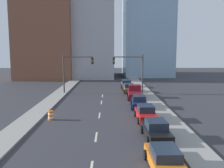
{
  "coord_description": "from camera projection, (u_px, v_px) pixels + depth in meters",
  "views": [
    {
      "loc": [
        1.11,
        -4.76,
        7.08
      ],
      "look_at": [
        1.49,
        31.97,
        2.2
      ],
      "focal_mm": 40.0,
      "sensor_mm": 36.0,
      "label": 1
    }
  ],
  "objects": [
    {
      "name": "traffic_barrel",
      "position": [
        51.0,
        115.0,
        25.73
      ],
      "size": [
        0.56,
        0.56,
        0.95
      ],
      "color": "orange",
      "rests_on": "ground"
    },
    {
      "name": "traffic_signal_right",
      "position": [
        134.0,
        68.0,
        41.3
      ],
      "size": [
        5.07,
        0.35,
        6.5
      ],
      "color": "#38383D",
      "rests_on": "ground"
    },
    {
      "name": "sedan_brown",
      "position": [
        129.0,
        88.0,
        42.97
      ],
      "size": [
        2.1,
        4.56,
        1.5
      ],
      "rotation": [
        0.0,
        0.0,
        0.03
      ],
      "color": "brown",
      "rests_on": "ground"
    },
    {
      "name": "sedan_orange",
      "position": [
        165.0,
        160.0,
        14.87
      ],
      "size": [
        2.14,
        4.79,
        1.38
      ],
      "rotation": [
        0.0,
        0.0,
        0.03
      ],
      "color": "orange",
      "rests_on": "ground"
    },
    {
      "name": "lane_stripe_at_34m",
      "position": [
        102.0,
        96.0,
        39.66
      ],
      "size": [
        0.16,
        2.4,
        0.01
      ],
      "primitive_type": "cube",
      "color": "beige",
      "rests_on": "ground"
    },
    {
      "name": "sidewalk_right",
      "position": [
        139.0,
        86.0,
        50.28
      ],
      "size": [
        2.38,
        89.95,
        0.17
      ],
      "color": "gray",
      "rests_on": "ground"
    },
    {
      "name": "pickup_truck_maroon",
      "position": [
        135.0,
        93.0,
        37.53
      ],
      "size": [
        2.48,
        5.6,
        1.94
      ],
      "rotation": [
        0.0,
        0.0,
        -0.04
      ],
      "color": "maroon",
      "rests_on": "ground"
    },
    {
      "name": "traffic_signal_left",
      "position": [
        72.0,
        68.0,
        41.19
      ],
      "size": [
        5.07,
        0.35,
        6.5
      ],
      "color": "#38383D",
      "rests_on": "ground"
    },
    {
      "name": "sidewalk_left",
      "position": [
        68.0,
        86.0,
        50.13
      ],
      "size": [
        2.38,
        89.95,
        0.17
      ],
      "color": "gray",
      "rests_on": "ground"
    },
    {
      "name": "lane_stripe_at_22m",
      "position": [
        99.0,
        115.0,
        27.61
      ],
      "size": [
        0.16,
        2.4,
        0.01
      ],
      "primitive_type": "cube",
      "color": "beige",
      "rests_on": "ground"
    },
    {
      "name": "sedan_black",
      "position": [
        156.0,
        130.0,
        20.17
      ],
      "size": [
        2.17,
        4.53,
        1.54
      ],
      "rotation": [
        0.0,
        0.0,
        0.03
      ],
      "color": "black",
      "rests_on": "ground"
    },
    {
      "name": "lane_stripe_at_29m",
      "position": [
        101.0,
        102.0,
        34.57
      ],
      "size": [
        0.16,
        2.4,
        0.01
      ],
      "primitive_type": "cube",
      "color": "beige",
      "rests_on": "ground"
    },
    {
      "name": "lane_stripe_at_15m",
      "position": [
        96.0,
        137.0,
        20.71
      ],
      "size": [
        0.16,
        2.4,
        0.01
      ],
      "primitive_type": "cube",
      "color": "beige",
      "rests_on": "ground"
    },
    {
      "name": "sedan_gray",
      "position": [
        127.0,
        84.0,
        48.63
      ],
      "size": [
        2.29,
        4.61,
        1.48
      ],
      "rotation": [
        0.0,
        0.0,
        -0.03
      ],
      "color": "slate",
      "rests_on": "ground"
    },
    {
      "name": "building_office_center",
      "position": [
        92.0,
        32.0,
        69.13
      ],
      "size": [
        12.0,
        20.0,
        24.62
      ],
      "color": "#A8A8AD",
      "rests_on": "ground"
    },
    {
      "name": "building_brick_left",
      "position": [
        48.0,
        38.0,
        65.3
      ],
      "size": [
        14.0,
        16.0,
        20.7
      ],
      "color": "brown",
      "rests_on": "ground"
    },
    {
      "name": "sedan_navy",
      "position": [
        139.0,
        102.0,
        31.28
      ],
      "size": [
        2.25,
        4.56,
        1.54
      ],
      "rotation": [
        0.0,
        0.0,
        -0.06
      ],
      "color": "#141E47",
      "rests_on": "ground"
    },
    {
      "name": "sedan_red",
      "position": [
        146.0,
        113.0,
        25.67
      ],
      "size": [
        2.11,
        4.52,
        1.55
      ],
      "rotation": [
        0.0,
        0.0,
        0.02
      ],
      "color": "red",
      "rests_on": "ground"
    },
    {
      "name": "building_glass_right",
      "position": [
        146.0,
        6.0,
        72.24
      ],
      "size": [
        13.0,
        20.0,
        40.1
      ],
      "color": "#8CADC6",
      "rests_on": "ground"
    }
  ]
}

